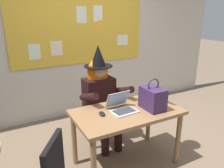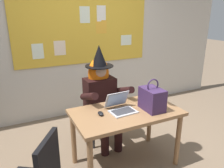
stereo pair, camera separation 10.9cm
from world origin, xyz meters
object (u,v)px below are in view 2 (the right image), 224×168
desk_main (126,118)px  laptop (121,107)px  chair_at_desk (99,107)px  computer_mouse (101,113)px  person_costumed (101,92)px  handbag (152,99)px

desk_main → laptop: 0.16m
chair_at_desk → computer_mouse: size_ratio=8.50×
person_costumed → laptop: person_costumed is taller
desk_main → chair_at_desk: (-0.05, 0.71, -0.14)m
chair_at_desk → handbag: bearing=26.7°
chair_at_desk → laptop: (0.00, -0.68, 0.28)m
person_costumed → handbag: person_costumed is taller
computer_mouse → desk_main: bearing=-1.2°
person_costumed → chair_at_desk: bearing=177.1°
chair_at_desk → person_costumed: size_ratio=0.63×
chair_at_desk → person_costumed: bearing=1.6°
person_costumed → laptop: (0.01, -0.56, -0.00)m
desk_main → chair_at_desk: chair_at_desk is taller
chair_at_desk → person_costumed: (-0.00, -0.12, 0.28)m
chair_at_desk → handbag: (0.34, -0.81, 0.37)m
desk_main → laptop: size_ratio=3.94×
handbag → desk_main: bearing=161.8°
person_costumed → handbag: size_ratio=3.74×
desk_main → laptop: laptop is taller
chair_at_desk → computer_mouse: 0.77m
computer_mouse → person_costumed: bearing=70.6°
person_costumed → laptop: size_ratio=4.44×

